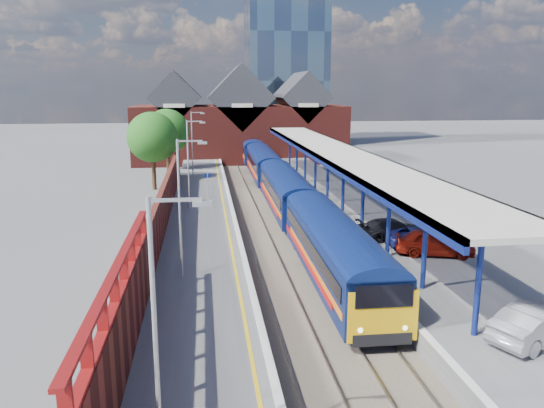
{
  "coord_description": "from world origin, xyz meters",
  "views": [
    {
      "loc": [
        -5.22,
        -19.89,
        10.35
      ],
      "look_at": [
        -0.68,
        15.46,
        2.6
      ],
      "focal_mm": 35.0,
      "sensor_mm": 36.0,
      "label": 1
    }
  ],
  "objects_px": {
    "lamp_post_a": "(160,321)",
    "platform_sign": "(208,183)",
    "parked_car_red": "(435,242)",
    "train": "(273,174)",
    "lamp_post_d": "(193,140)",
    "parked_car_dark": "(393,229)",
    "parked_car_blue": "(425,238)",
    "parked_car_silver": "(538,323)",
    "lamp_post_c": "(190,159)",
    "lamp_post_b": "(182,200)"
  },
  "relations": [
    {
      "from": "train",
      "to": "platform_sign",
      "type": "xyz_separation_m",
      "value": [
        -6.49,
        -7.37,
        0.57
      ]
    },
    {
      "from": "lamp_post_d",
      "to": "platform_sign",
      "type": "relative_size",
      "value": 2.8
    },
    {
      "from": "lamp_post_c",
      "to": "platform_sign",
      "type": "height_order",
      "value": "lamp_post_c"
    },
    {
      "from": "parked_car_blue",
      "to": "lamp_post_c",
      "type": "bearing_deg",
      "value": 54.18
    },
    {
      "from": "lamp_post_a",
      "to": "parked_car_silver",
      "type": "distance_m",
      "value": 14.79
    },
    {
      "from": "parked_car_red",
      "to": "parked_car_dark",
      "type": "height_order",
      "value": "parked_car_red"
    },
    {
      "from": "platform_sign",
      "to": "parked_car_silver",
      "type": "relative_size",
      "value": 0.57
    },
    {
      "from": "lamp_post_b",
      "to": "parked_car_dark",
      "type": "height_order",
      "value": "lamp_post_b"
    },
    {
      "from": "lamp_post_d",
      "to": "parked_car_blue",
      "type": "distance_m",
      "value": 32.22
    },
    {
      "from": "platform_sign",
      "to": "parked_car_blue",
      "type": "xyz_separation_m",
      "value": [
        12.77,
        -14.76,
        -1.07
      ]
    },
    {
      "from": "train",
      "to": "lamp_post_b",
      "type": "distance_m",
      "value": 26.71
    },
    {
      "from": "lamp_post_a",
      "to": "platform_sign",
      "type": "relative_size",
      "value": 2.8
    },
    {
      "from": "lamp_post_b",
      "to": "lamp_post_c",
      "type": "bearing_deg",
      "value": 90.0
    },
    {
      "from": "lamp_post_d",
      "to": "parked_car_dark",
      "type": "bearing_deg",
      "value": -64.17
    },
    {
      "from": "lamp_post_c",
      "to": "parked_car_blue",
      "type": "xyz_separation_m",
      "value": [
        14.13,
        -12.76,
        -3.37
      ]
    },
    {
      "from": "lamp_post_a",
      "to": "lamp_post_d",
      "type": "relative_size",
      "value": 1.0
    },
    {
      "from": "lamp_post_b",
      "to": "parked_car_blue",
      "type": "height_order",
      "value": "lamp_post_b"
    },
    {
      "from": "platform_sign",
      "to": "parked_car_dark",
      "type": "relative_size",
      "value": 0.55
    },
    {
      "from": "lamp_post_b",
      "to": "platform_sign",
      "type": "xyz_separation_m",
      "value": [
        1.36,
        18.0,
        -2.3
      ]
    },
    {
      "from": "lamp_post_c",
      "to": "parked_car_blue",
      "type": "bearing_deg",
      "value": -42.1
    },
    {
      "from": "lamp_post_a",
      "to": "lamp_post_c",
      "type": "relative_size",
      "value": 1.0
    },
    {
      "from": "parked_car_silver",
      "to": "lamp_post_d",
      "type": "bearing_deg",
      "value": -6.87
    },
    {
      "from": "parked_car_silver",
      "to": "train",
      "type": "bearing_deg",
      "value": -15.82
    },
    {
      "from": "lamp_post_c",
      "to": "parked_car_dark",
      "type": "relative_size",
      "value": 1.55
    },
    {
      "from": "parked_car_dark",
      "to": "parked_car_red",
      "type": "bearing_deg",
      "value": -164.63
    },
    {
      "from": "parked_car_dark",
      "to": "parked_car_blue",
      "type": "distance_m",
      "value": 2.49
    },
    {
      "from": "train",
      "to": "parked_car_silver",
      "type": "distance_m",
      "value": 34.63
    },
    {
      "from": "parked_car_blue",
      "to": "lamp_post_a",
      "type": "bearing_deg",
      "value": 146.93
    },
    {
      "from": "lamp_post_a",
      "to": "lamp_post_d",
      "type": "xyz_separation_m",
      "value": [
        0.0,
        46.0,
        0.0
      ]
    },
    {
      "from": "lamp_post_a",
      "to": "parked_car_red",
      "type": "distance_m",
      "value": 21.5
    },
    {
      "from": "platform_sign",
      "to": "parked_car_dark",
      "type": "bearing_deg",
      "value": -47.6
    },
    {
      "from": "train",
      "to": "parked_car_dark",
      "type": "relative_size",
      "value": 14.6
    },
    {
      "from": "train",
      "to": "lamp_post_d",
      "type": "distance_m",
      "value": 10.67
    },
    {
      "from": "parked_car_dark",
      "to": "parked_car_blue",
      "type": "xyz_separation_m",
      "value": [
        1.25,
        -2.15,
        -0.03
      ]
    },
    {
      "from": "platform_sign",
      "to": "parked_car_blue",
      "type": "height_order",
      "value": "platform_sign"
    },
    {
      "from": "lamp_post_a",
      "to": "parked_car_blue",
      "type": "xyz_separation_m",
      "value": [
        14.13,
        17.24,
        -3.37
      ]
    },
    {
      "from": "lamp_post_b",
      "to": "platform_sign",
      "type": "distance_m",
      "value": 18.2
    },
    {
      "from": "train",
      "to": "lamp_post_d",
      "type": "bearing_deg",
      "value": 139.83
    },
    {
      "from": "lamp_post_a",
      "to": "platform_sign",
      "type": "bearing_deg",
      "value": 87.56
    },
    {
      "from": "lamp_post_a",
      "to": "platform_sign",
      "type": "distance_m",
      "value": 32.11
    },
    {
      "from": "lamp_post_c",
      "to": "parked_car_blue",
      "type": "distance_m",
      "value": 19.34
    },
    {
      "from": "parked_car_dark",
      "to": "parked_car_blue",
      "type": "relative_size",
      "value": 1.01
    },
    {
      "from": "train",
      "to": "lamp_post_d",
      "type": "height_order",
      "value": "lamp_post_d"
    },
    {
      "from": "parked_car_silver",
      "to": "lamp_post_b",
      "type": "bearing_deg",
      "value": 31.67
    },
    {
      "from": "train",
      "to": "parked_car_blue",
      "type": "distance_m",
      "value": 23.01
    },
    {
      "from": "lamp_post_c",
      "to": "parked_car_silver",
      "type": "bearing_deg",
      "value": -61.53
    },
    {
      "from": "lamp_post_a",
      "to": "parked_car_blue",
      "type": "bearing_deg",
      "value": 50.66
    },
    {
      "from": "parked_car_silver",
      "to": "parked_car_dark",
      "type": "height_order",
      "value": "parked_car_silver"
    },
    {
      "from": "lamp_post_a",
      "to": "lamp_post_b",
      "type": "distance_m",
      "value": 14.0
    },
    {
      "from": "parked_car_silver",
      "to": "parked_car_blue",
      "type": "bearing_deg",
      "value": -28.33
    }
  ]
}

